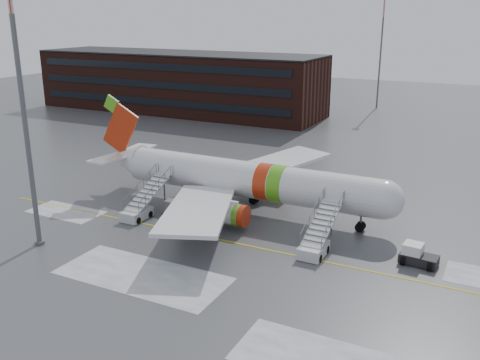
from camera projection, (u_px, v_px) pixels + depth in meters
The scene contains 9 objects.
ground at pixel (263, 244), 48.66m from camera, with size 260.00×260.00×0.00m, color #494C4F.
airliner at pixel (241, 179), 56.13m from camera, with size 35.03×32.97×11.18m.
airstair_fwd at pixel (317, 241), 46.62m from camera, with size 2.05×7.70×3.48m.
airstair_aft at pixel (141, 207), 54.81m from camera, with size 2.05×7.70×3.48m.
pushback_tug at pixel (417, 255), 44.56m from camera, with size 3.19×2.51×1.75m.
uld_container at pixel (175, 209), 54.96m from camera, with size 2.21×1.69×1.79m.
light_mast_near at pixel (22, 100), 44.71m from camera, with size 1.20×1.20×25.31m.
terminal_building at pixel (178, 82), 113.05m from camera, with size 62.00×16.11×12.30m.
light_mast_far_n at pixel (381, 44), 114.34m from camera, with size 1.20×1.20×24.25m.
Camera 1 is at (18.42, -40.79, 20.08)m, focal length 40.00 mm.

